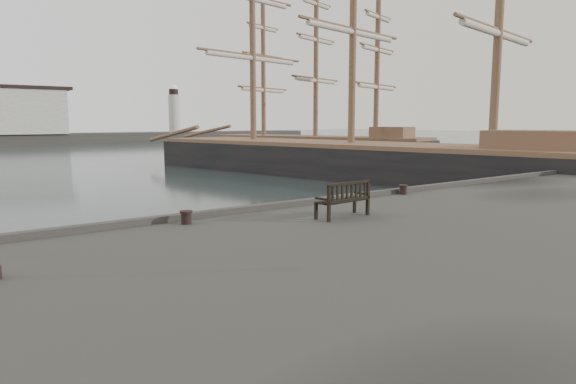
{
  "coord_description": "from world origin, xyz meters",
  "views": [
    {
      "loc": [
        -9.86,
        -13.25,
        4.3
      ],
      "look_at": [
        -0.3,
        -0.5,
        2.1
      ],
      "focal_mm": 32.0,
      "sensor_mm": 36.0,
      "label": 1
    }
  ],
  "objects_px": {
    "bollard_right": "(403,190)",
    "tall_ship_far": "(315,152)",
    "bollard_left": "(186,217)",
    "bench": "(343,206)",
    "tall_ship_main": "(351,167)"
  },
  "relations": [
    {
      "from": "tall_ship_main",
      "to": "bollard_right",
      "type": "bearing_deg",
      "value": -139.48
    },
    {
      "from": "bollard_right",
      "to": "tall_ship_far",
      "type": "xyz_separation_m",
      "value": [
        23.16,
        32.91,
        -0.96
      ]
    },
    {
      "from": "bollard_right",
      "to": "tall_ship_far",
      "type": "relative_size",
      "value": 0.01
    },
    {
      "from": "bollard_right",
      "to": "tall_ship_main",
      "type": "xyz_separation_m",
      "value": [
        13.15,
        16.57,
        -0.99
      ]
    },
    {
      "from": "bench",
      "to": "bollard_left",
      "type": "bearing_deg",
      "value": 151.26
    },
    {
      "from": "bollard_right",
      "to": "tall_ship_far",
      "type": "height_order",
      "value": "tall_ship_far"
    },
    {
      "from": "bench",
      "to": "tall_ship_main",
      "type": "xyz_separation_m",
      "value": [
        18.17,
        18.64,
        -1.13
      ]
    },
    {
      "from": "bollard_left",
      "to": "bollard_right",
      "type": "bearing_deg",
      "value": 1.65
    },
    {
      "from": "bollard_left",
      "to": "tall_ship_far",
      "type": "bearing_deg",
      "value": 45.83
    },
    {
      "from": "tall_ship_main",
      "to": "tall_ship_far",
      "type": "distance_m",
      "value": 19.16
    },
    {
      "from": "bollard_right",
      "to": "tall_ship_main",
      "type": "relative_size",
      "value": 0.01
    },
    {
      "from": "bollard_left",
      "to": "tall_ship_far",
      "type": "height_order",
      "value": "tall_ship_far"
    },
    {
      "from": "bollard_left",
      "to": "bollard_right",
      "type": "distance_m",
      "value": 9.06
    },
    {
      "from": "bollard_left",
      "to": "bench",
      "type": "bearing_deg",
      "value": -24.2
    },
    {
      "from": "bench",
      "to": "tall_ship_far",
      "type": "bearing_deg",
      "value": 46.61
    }
  ]
}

